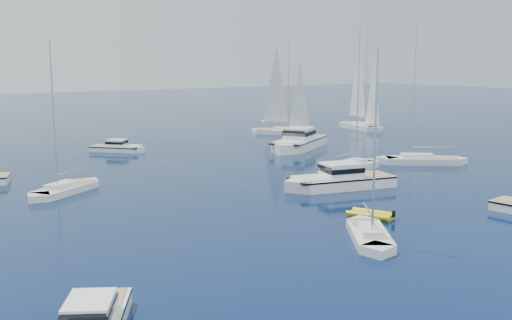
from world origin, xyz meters
The scene contains 11 objects.
ground centered at (0.00, 0.00, 0.00)m, with size 400.00×400.00×0.00m, color #08194C.
motor_cruiser_centre centered at (6.97, 18.21, 0.00)m, with size 3.44×11.24×2.95m, color white, non-canonical shape.
motor_cruiser_distant centered at (19.38, 39.68, 0.00)m, with size 4.10×13.40×3.52m, color white, non-canonical shape.
motor_cruiser_horizon centered at (-1.13, 50.58, 0.00)m, with size 2.34×7.64×2.00m, color white, non-canonical shape.
sailboat_fore centered at (-2.18, 5.18, 0.00)m, with size 2.25×8.66×12.73m, color silver, non-canonical shape.
sailboat_mid_r centered at (23.42, 22.76, 0.00)m, with size 2.82×10.85×15.95m, color silver, non-canonical shape.
sailboat_mid_l centered at (-14.13, 30.20, 0.00)m, with size 2.39×9.21×13.54m, color silver, non-canonical shape.
sailboat_centre centered at (14.01, 24.08, 0.00)m, with size 2.69×10.34×15.21m, color silver, non-canonical shape.
sailboat_sails_r centered at (27.01, 53.48, 0.00)m, with size 2.79×10.72×15.76m, color white, non-canonical shape.
sailboat_sails_far centered at (42.25, 51.67, 0.00)m, with size 3.17×12.18×17.90m, color silver, non-canonical shape.
tender_yellow centered at (1.87, 9.10, 0.00)m, with size 1.92×3.47×0.95m, color #C2BB0B, non-canonical shape.
Camera 1 is at (-29.48, -21.61, 11.44)m, focal length 42.31 mm.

